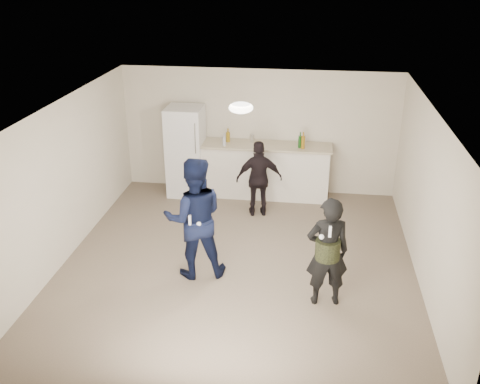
# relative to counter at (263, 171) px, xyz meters

# --- Properties ---
(floor) EXTENTS (6.00, 6.00, 0.00)m
(floor) POSITION_rel_counter_xyz_m (-0.12, -2.67, -0.53)
(floor) COLOR #6B5B4C
(floor) RESTS_ON ground
(ceiling) EXTENTS (6.00, 6.00, 0.00)m
(ceiling) POSITION_rel_counter_xyz_m (-0.12, -2.67, 1.98)
(ceiling) COLOR silver
(ceiling) RESTS_ON wall_back
(wall_back) EXTENTS (6.00, 0.00, 6.00)m
(wall_back) POSITION_rel_counter_xyz_m (-0.12, 0.33, 0.72)
(wall_back) COLOR beige
(wall_back) RESTS_ON floor
(wall_front) EXTENTS (6.00, 0.00, 6.00)m
(wall_front) POSITION_rel_counter_xyz_m (-0.12, -5.67, 0.72)
(wall_front) COLOR beige
(wall_front) RESTS_ON floor
(wall_left) EXTENTS (0.00, 6.00, 6.00)m
(wall_left) POSITION_rel_counter_xyz_m (-2.87, -2.67, 0.72)
(wall_left) COLOR beige
(wall_left) RESTS_ON floor
(wall_right) EXTENTS (0.00, 6.00, 6.00)m
(wall_right) POSITION_rel_counter_xyz_m (2.63, -2.67, 0.72)
(wall_right) COLOR beige
(wall_right) RESTS_ON floor
(counter) EXTENTS (2.60, 0.56, 1.05)m
(counter) POSITION_rel_counter_xyz_m (0.00, 0.00, 0.00)
(counter) COLOR silver
(counter) RESTS_ON floor
(counter_top) EXTENTS (2.68, 0.64, 0.04)m
(counter_top) POSITION_rel_counter_xyz_m (0.00, 0.00, 0.55)
(counter_top) COLOR #BBA891
(counter_top) RESTS_ON counter
(fridge) EXTENTS (0.70, 0.70, 1.80)m
(fridge) POSITION_rel_counter_xyz_m (-1.54, -0.07, 0.38)
(fridge) COLOR white
(fridge) RESTS_ON floor
(fridge_handle) EXTENTS (0.02, 0.02, 0.60)m
(fridge_handle) POSITION_rel_counter_xyz_m (-1.26, -0.44, 0.78)
(fridge_handle) COLOR silver
(fridge_handle) RESTS_ON fridge
(ceiling_dome) EXTENTS (0.36, 0.36, 0.16)m
(ceiling_dome) POSITION_rel_counter_xyz_m (-0.12, -2.37, 1.93)
(ceiling_dome) COLOR white
(ceiling_dome) RESTS_ON ceiling
(shaker) EXTENTS (0.08, 0.08, 0.17)m
(shaker) POSITION_rel_counter_xyz_m (-0.24, 0.12, 0.65)
(shaker) COLOR silver
(shaker) RESTS_ON counter_top
(man) EXTENTS (1.07, 0.92, 1.88)m
(man) POSITION_rel_counter_xyz_m (-0.72, -3.03, 0.42)
(man) COLOR #101943
(man) RESTS_ON floor
(woman) EXTENTS (0.65, 0.48, 1.61)m
(woman) POSITION_rel_counter_xyz_m (1.22, -3.53, 0.28)
(woman) COLOR black
(woman) RESTS_ON floor
(camo_shorts) EXTENTS (0.34, 0.34, 0.28)m
(camo_shorts) POSITION_rel_counter_xyz_m (1.22, -3.53, 0.32)
(camo_shorts) COLOR #2D3518
(camo_shorts) RESTS_ON woman
(spectator) EXTENTS (0.90, 0.51, 1.44)m
(spectator) POSITION_rel_counter_xyz_m (0.01, -0.87, 0.20)
(spectator) COLOR black
(spectator) RESTS_ON floor
(remote_man) EXTENTS (0.04, 0.04, 0.15)m
(remote_man) POSITION_rel_counter_xyz_m (-0.72, -3.31, 0.53)
(remote_man) COLOR silver
(remote_man) RESTS_ON man
(nunchuk_man) EXTENTS (0.07, 0.07, 0.07)m
(nunchuk_man) POSITION_rel_counter_xyz_m (-0.60, -3.28, 0.45)
(nunchuk_man) COLOR white
(nunchuk_man) RESTS_ON man
(remote_woman) EXTENTS (0.04, 0.04, 0.15)m
(remote_woman) POSITION_rel_counter_xyz_m (1.22, -3.78, 0.72)
(remote_woman) COLOR white
(remote_woman) RESTS_ON woman
(nunchuk_woman) EXTENTS (0.07, 0.07, 0.07)m
(nunchuk_woman) POSITION_rel_counter_xyz_m (1.12, -3.75, 0.62)
(nunchuk_woman) COLOR white
(nunchuk_woman) RESTS_ON woman
(bottle_cluster) EXTENTS (1.59, 0.31, 0.25)m
(bottle_cluster) POSITION_rel_counter_xyz_m (0.10, -0.07, 0.67)
(bottle_cluster) COLOR #B9BBC5
(bottle_cluster) RESTS_ON counter_top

